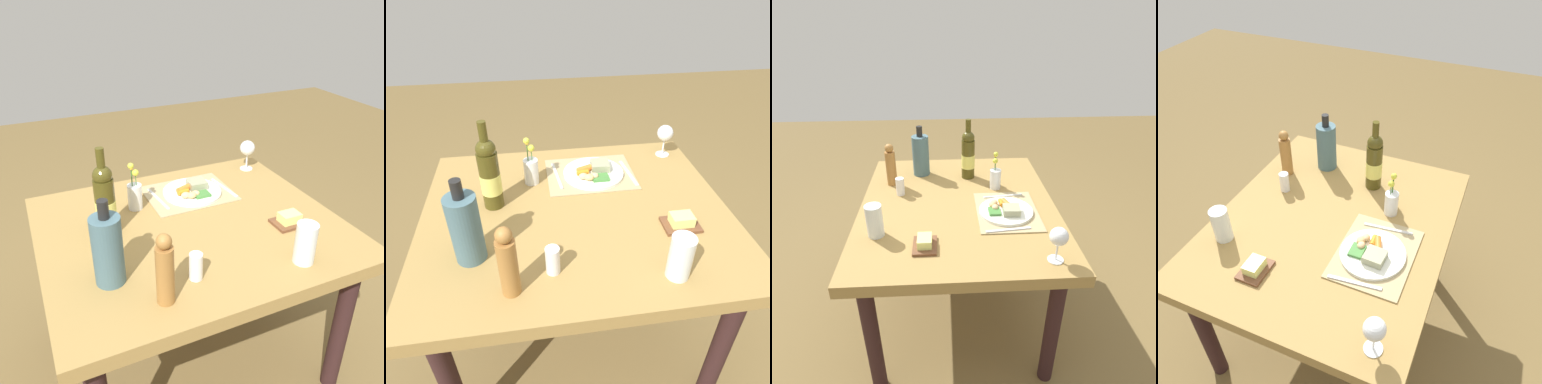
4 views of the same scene
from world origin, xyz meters
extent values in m
plane|color=brown|center=(0.00, 0.00, 0.00)|extent=(8.00, 8.00, 0.00)
cube|color=olive|center=(0.00, 0.00, 0.69)|extent=(1.17, 0.99, 0.05)
cylinder|color=black|center=(-0.49, -0.40, 0.33)|extent=(0.07, 0.07, 0.66)
cylinder|color=black|center=(0.49, -0.40, 0.33)|extent=(0.07, 0.07, 0.66)
cylinder|color=black|center=(-0.49, 0.40, 0.33)|extent=(0.07, 0.07, 0.66)
cylinder|color=black|center=(0.49, 0.40, 0.33)|extent=(0.07, 0.07, 0.66)
cube|color=tan|center=(-0.10, -0.24, 0.72)|extent=(0.38, 0.30, 0.01)
cylinder|color=white|center=(-0.11, -0.23, 0.73)|extent=(0.26, 0.26, 0.01)
cube|color=#999C79|center=(-0.14, -0.25, 0.75)|extent=(0.08, 0.08, 0.03)
cylinder|color=orange|center=(-0.07, -0.24, 0.75)|extent=(0.07, 0.05, 0.03)
cylinder|color=orange|center=(-0.06, -0.22, 0.75)|extent=(0.05, 0.03, 0.02)
ellipsoid|color=#D9B37F|center=(-0.10, -0.18, 0.75)|extent=(0.04, 0.03, 0.03)
ellipsoid|color=#DDB16E|center=(-0.08, -0.17, 0.75)|extent=(0.04, 0.04, 0.03)
ellipsoid|color=#D9B47B|center=(-0.06, -0.18, 0.75)|extent=(0.04, 0.03, 0.03)
cube|color=#437F38|center=(-0.13, -0.17, 0.74)|extent=(0.07, 0.06, 0.01)
cube|color=silver|center=(-0.27, -0.22, 0.73)|extent=(0.04, 0.21, 0.00)
cube|color=silver|center=(0.05, -0.24, 0.73)|extent=(0.03, 0.21, 0.00)
cylinder|color=silver|center=(0.16, -0.22, 0.77)|extent=(0.06, 0.06, 0.11)
cylinder|color=#3F7233|center=(0.17, -0.21, 0.82)|extent=(0.00, 0.00, 0.20)
sphere|color=#CDD33A|center=(0.17, -0.21, 0.92)|extent=(0.03, 0.03, 0.03)
cylinder|color=#3F7233|center=(0.15, -0.21, 0.80)|extent=(0.00, 0.00, 0.17)
sphere|color=#D1D63A|center=(0.15, -0.21, 0.88)|extent=(0.03, 0.03, 0.03)
cylinder|color=#3F7233|center=(0.17, -0.21, 0.81)|extent=(0.00, 0.00, 0.19)
sphere|color=yellow|center=(0.17, -0.21, 0.91)|extent=(0.02, 0.02, 0.02)
cylinder|color=white|center=(0.12, 0.30, 0.76)|extent=(0.04, 0.04, 0.10)
cylinder|color=#443E14|center=(0.31, -0.07, 0.83)|extent=(0.08, 0.08, 0.23)
sphere|color=#443E14|center=(0.31, -0.07, 0.96)|extent=(0.07, 0.07, 0.07)
cylinder|color=#443E14|center=(0.31, -0.07, 1.02)|extent=(0.03, 0.03, 0.10)
cylinder|color=#E3DD66|center=(0.31, -0.07, 0.82)|extent=(0.08, 0.08, 0.08)
cylinder|color=white|center=(-0.48, -0.37, 0.72)|extent=(0.06, 0.06, 0.00)
cylinder|color=white|center=(-0.48, -0.37, 0.76)|extent=(0.01, 0.01, 0.08)
sphere|color=white|center=(-0.48, -0.37, 0.83)|extent=(0.07, 0.07, 0.07)
cube|color=brown|center=(-0.36, 0.15, 0.72)|extent=(0.13, 0.10, 0.01)
cube|color=#E4EC81|center=(-0.36, 0.15, 0.75)|extent=(0.08, 0.06, 0.04)
cylinder|color=#45656F|center=(0.37, 0.20, 0.84)|extent=(0.10, 0.10, 0.24)
cylinder|color=black|center=(0.37, 0.20, 0.98)|extent=(0.03, 0.03, 0.06)
cylinder|color=#A16D34|center=(0.24, 0.36, 0.81)|extent=(0.06, 0.06, 0.20)
sphere|color=#A16D34|center=(0.24, 0.36, 0.93)|extent=(0.05, 0.05, 0.05)
cylinder|color=silver|center=(-0.26, 0.37, 0.79)|extent=(0.07, 0.07, 0.15)
cylinder|color=silver|center=(-0.26, 0.37, 0.76)|extent=(0.07, 0.07, 0.08)
camera|label=1|loc=(0.56, 1.25, 1.59)|focal=38.11mm
camera|label=2|loc=(0.15, 1.07, 1.55)|focal=33.09mm
camera|label=3|loc=(-1.54, 0.06, 1.61)|focal=32.29mm
camera|label=4|loc=(-1.09, -0.55, 1.89)|focal=36.13mm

